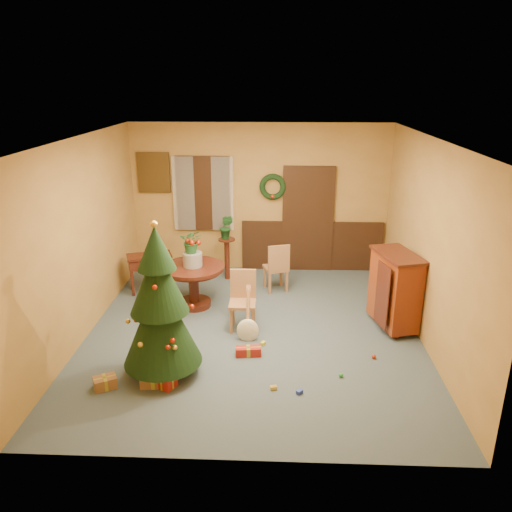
# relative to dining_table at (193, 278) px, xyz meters

# --- Properties ---
(room_envelope) EXTENTS (5.50, 5.50, 5.50)m
(room_envelope) POSITION_rel_dining_table_xyz_m (1.25, 1.82, 0.61)
(room_envelope) COLOR #384751
(room_envelope) RESTS_ON ground
(dining_table) EXTENTS (1.05, 1.05, 0.72)m
(dining_table) POSITION_rel_dining_table_xyz_m (0.00, 0.00, 0.00)
(dining_table) COLOR black
(dining_table) RESTS_ON floor
(urn) EXTENTS (0.32, 0.32, 0.23)m
(urn) POSITION_rel_dining_table_xyz_m (0.00, 0.00, 0.33)
(urn) COLOR slate
(urn) RESTS_ON dining_table
(centerpiece_plant) EXTENTS (0.36, 0.31, 0.40)m
(centerpiece_plant) POSITION_rel_dining_table_xyz_m (0.00, 0.00, 0.65)
(centerpiece_plant) COLOR #1E4C23
(centerpiece_plant) RESTS_ON urn
(chair_near) EXTENTS (0.40, 0.40, 0.92)m
(chair_near) POSITION_rel_dining_table_xyz_m (0.88, -0.73, -0.01)
(chair_near) COLOR olive
(chair_near) RESTS_ON floor
(chair_far) EXTENTS (0.50, 0.50, 0.91)m
(chair_far) POSITION_rel_dining_table_xyz_m (1.40, 0.68, -0.02)
(chair_far) COLOR olive
(chair_far) RESTS_ON floor
(guitar) EXTENTS (0.36, 0.52, 0.75)m
(guitar) POSITION_rel_dining_table_xyz_m (0.98, -1.15, -0.12)
(guitar) COLOR #F6EFCD
(guitar) RESTS_ON floor
(plant_stand) EXTENTS (0.31, 0.31, 0.81)m
(plant_stand) POSITION_rel_dining_table_xyz_m (0.44, 1.26, -0.00)
(plant_stand) COLOR black
(plant_stand) RESTS_ON floor
(stand_plant) EXTENTS (0.31, 0.28, 0.47)m
(stand_plant) POSITION_rel_dining_table_xyz_m (0.44, 1.26, 0.54)
(stand_plant) COLOR #19471E
(stand_plant) RESTS_ON plant_stand
(christmas_tree) EXTENTS (1.01, 1.01, 2.08)m
(christmas_tree) POSITION_rel_dining_table_xyz_m (-0.07, -2.08, 0.48)
(christmas_tree) COLOR #382111
(christmas_tree) RESTS_ON floor
(writing_desk) EXTENTS (0.87, 0.63, 0.69)m
(writing_desk) POSITION_rel_dining_table_xyz_m (-0.89, 0.61, 0.02)
(writing_desk) COLOR black
(writing_desk) RESTS_ON floor
(sideboard) EXTENTS (0.73, 1.04, 1.22)m
(sideboard) POSITION_rel_dining_table_xyz_m (3.20, -0.63, 0.14)
(sideboard) COLOR #5D1A0A
(sideboard) RESTS_ON floor
(gift_a) EXTENTS (0.34, 0.27, 0.18)m
(gift_a) POSITION_rel_dining_table_xyz_m (-0.14, -2.34, -0.42)
(gift_a) COLOR brown
(gift_a) RESTS_ON floor
(gift_b) EXTENTS (0.27, 0.27, 0.21)m
(gift_b) POSITION_rel_dining_table_xyz_m (0.03, -2.38, -0.40)
(gift_b) COLOR maroon
(gift_b) RESTS_ON floor
(gift_c) EXTENTS (0.33, 0.30, 0.15)m
(gift_c) POSITION_rel_dining_table_xyz_m (-0.74, -2.44, -0.43)
(gift_c) COLOR brown
(gift_c) RESTS_ON floor
(gift_d) EXTENTS (0.37, 0.18, 0.13)m
(gift_d) POSITION_rel_dining_table_xyz_m (1.01, -1.58, -0.44)
(gift_d) COLOR maroon
(gift_d) RESTS_ON floor
(toy_a) EXTENTS (0.09, 0.09, 0.05)m
(toy_a) POSITION_rel_dining_table_xyz_m (1.69, -2.46, -0.48)
(toy_a) COLOR #293EB2
(toy_a) RESTS_ON floor
(toy_b) EXTENTS (0.06, 0.06, 0.06)m
(toy_b) POSITION_rel_dining_table_xyz_m (2.24, -2.08, -0.48)
(toy_b) COLOR green
(toy_b) RESTS_ON floor
(toy_c) EXTENTS (0.08, 0.09, 0.05)m
(toy_c) POSITION_rel_dining_table_xyz_m (1.21, -1.29, -0.48)
(toy_c) COLOR gold
(toy_c) RESTS_ON floor
(toy_d) EXTENTS (0.06, 0.06, 0.06)m
(toy_d) POSITION_rel_dining_table_xyz_m (2.75, -1.60, -0.48)
(toy_d) COLOR red
(toy_d) RESTS_ON floor
(toy_e) EXTENTS (0.09, 0.07, 0.05)m
(toy_e) POSITION_rel_dining_table_xyz_m (1.37, -2.39, -0.48)
(toy_e) COLOR gold
(toy_e) RESTS_ON floor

